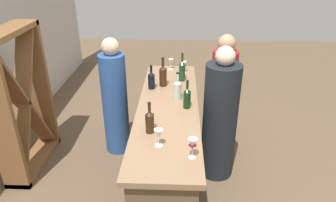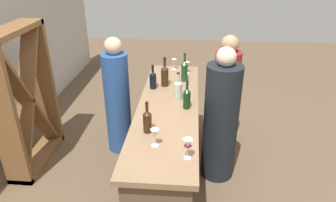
# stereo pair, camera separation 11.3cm
# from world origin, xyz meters

# --- Properties ---
(ground_plane) EXTENTS (12.00, 12.00, 0.00)m
(ground_plane) POSITION_xyz_m (0.00, 0.00, 0.00)
(ground_plane) COLOR brown
(bar_counter) EXTENTS (2.31, 0.61, 0.97)m
(bar_counter) POSITION_xyz_m (0.00, 0.00, 0.49)
(bar_counter) COLOR brown
(bar_counter) RESTS_ON ground
(wine_rack) EXTENTS (0.96, 0.28, 1.66)m
(wine_rack) POSITION_xyz_m (0.27, 1.65, 0.83)
(wine_rack) COLOR brown
(wine_rack) RESTS_ON ground
(wine_bottle_leftmost_amber_brown) EXTENTS (0.08, 0.08, 0.29)m
(wine_bottle_leftmost_amber_brown) POSITION_xyz_m (-0.50, 0.13, 1.07)
(wine_bottle_leftmost_amber_brown) COLOR #331E0F
(wine_bottle_leftmost_amber_brown) RESTS_ON bar_counter
(wine_bottle_second_left_dark_green) EXTENTS (0.07, 0.07, 0.29)m
(wine_bottle_second_left_dark_green) POSITION_xyz_m (-0.04, -0.19, 1.08)
(wine_bottle_second_left_dark_green) COLOR black
(wine_bottle_second_left_dark_green) RESTS_ON bar_counter
(wine_bottle_center_clear_pale) EXTENTS (0.08, 0.08, 0.30)m
(wine_bottle_center_clear_pale) POSITION_xyz_m (0.15, -0.09, 1.08)
(wine_bottle_center_clear_pale) COLOR #B7C6B2
(wine_bottle_center_clear_pale) RESTS_ON bar_counter
(wine_bottle_second_right_near_black) EXTENTS (0.08, 0.08, 0.28)m
(wine_bottle_second_right_near_black) POSITION_xyz_m (0.41, 0.20, 1.07)
(wine_bottle_second_right_near_black) COLOR black
(wine_bottle_second_right_near_black) RESTS_ON bar_counter
(wine_bottle_rightmost_amber_brown) EXTENTS (0.08, 0.08, 0.34)m
(wine_bottle_rightmost_amber_brown) POSITION_xyz_m (0.50, 0.08, 1.09)
(wine_bottle_rightmost_amber_brown) COLOR #331E0F
(wine_bottle_rightmost_amber_brown) RESTS_ON bar_counter
(wine_bottle_far_right_olive_green) EXTENTS (0.07, 0.07, 0.34)m
(wine_bottle_far_right_olive_green) POSITION_xyz_m (0.66, -0.14, 1.09)
(wine_bottle_far_right_olive_green) COLOR #193D1E
(wine_bottle_far_right_olive_green) RESTS_ON bar_counter
(wine_glass_near_left) EXTENTS (0.07, 0.07, 0.17)m
(wine_glass_near_left) POSITION_xyz_m (-0.85, -0.22, 1.08)
(wine_glass_near_left) COLOR white
(wine_glass_near_left) RESTS_ON bar_counter
(wine_glass_near_center) EXTENTS (0.07, 0.07, 0.14)m
(wine_glass_near_center) POSITION_xyz_m (0.93, -0.17, 1.06)
(wine_glass_near_center) COLOR white
(wine_glass_near_center) RESTS_ON bar_counter
(wine_glass_near_right) EXTENTS (0.06, 0.06, 0.14)m
(wine_glass_near_right) POSITION_xyz_m (1.03, 0.01, 1.06)
(wine_glass_near_right) COLOR white
(wine_glass_near_right) RESTS_ON bar_counter
(wine_glass_far_left) EXTENTS (0.07, 0.07, 0.15)m
(wine_glass_far_left) POSITION_xyz_m (-0.71, 0.05, 1.07)
(wine_glass_far_left) COLOR white
(wine_glass_far_left) RESTS_ON bar_counter
(person_left_guest) EXTENTS (0.34, 0.34, 1.48)m
(person_left_guest) POSITION_xyz_m (0.83, -0.66, 0.69)
(person_left_guest) COLOR maroon
(person_left_guest) RESTS_ON ground
(person_center_guest) EXTENTS (0.45, 0.45, 1.53)m
(person_center_guest) POSITION_xyz_m (0.19, -0.56, 0.70)
(person_center_guest) COLOR black
(person_center_guest) RESTS_ON ground
(person_right_guest) EXTENTS (0.37, 0.37, 1.49)m
(person_right_guest) POSITION_xyz_m (0.61, 0.68, 0.69)
(person_right_guest) COLOR #284C8C
(person_right_guest) RESTS_ON ground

